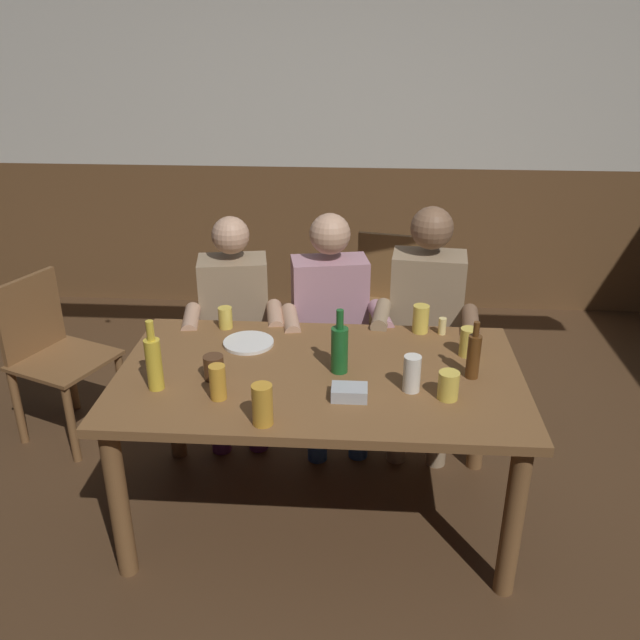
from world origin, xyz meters
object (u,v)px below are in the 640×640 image
Objects in this scene: person_1 at (331,320)px; chair_empty_near_left at (52,353)px; pint_glass_2 at (412,374)px; pint_glass_0 at (225,318)px; bottle_2 at (340,348)px; pint_glass_3 at (218,382)px; pint_glass_7 at (468,342)px; plate_0 at (249,343)px; pint_glass_1 at (421,319)px; condiment_caddy at (349,392)px; pint_glass_6 at (448,385)px; person_2 at (426,318)px; table_candle at (442,326)px; bottle_0 at (154,362)px; pint_glass_5 at (262,405)px; chair_empty_near_right at (384,302)px; pint_glass_4 at (214,367)px; dining_table at (319,393)px; bottle_1 at (474,355)px; person_0 at (235,319)px.

person_1 reaches higher than chair_empty_near_left.
pint_glass_0 is at bearing 147.85° from pint_glass_2.
bottle_2 is at bearing 84.91° from person_1.
pint_glass_3 reaches higher than pint_glass_7.
plate_0 is 0.81m from pint_glass_1.
pint_glass_3 is at bearing -176.12° from condiment_caddy.
pint_glass_6 reaches higher than condiment_caddy.
person_2 is at bearing 29.66° from plate_0.
pint_glass_2 is (-0.17, -0.53, 0.04)m from table_candle.
bottle_0 is 2.59× the size of pint_glass_6.
chair_empty_near_left is 1.94m from pint_glass_1.
pint_glass_5 is (-0.19, -1.11, 0.16)m from person_1.
pint_glass_6 is (0.50, -0.89, 0.14)m from person_1.
pint_glass_1 is (0.14, -0.99, 0.33)m from chair_empty_near_right.
condiment_caddy is at bearing -77.40° from bottle_2.
chair_empty_near_left is 3.14× the size of bottle_2.
pint_glass_4 is 0.64× the size of pint_glass_5.
pint_glass_4 is (0.21, 0.10, -0.07)m from bottle_0.
chair_empty_near_right is 11.00× the size of table_candle.
person_2 reaches higher than condiment_caddy.
chair_empty_near_right is 3.84× the size of plate_0.
chair_empty_near_right is 7.73× the size of pint_glass_6.
person_1 is 0.59m from pint_glass_0.
table_candle reaches higher than dining_table.
pint_glass_7 is (0.01, 0.19, -0.04)m from bottle_1.
table_candle is at bearing 55.58° from condiment_caddy.
person_2 is at bearing 47.34° from pint_glass_3.
pint_glass_5 is (-0.31, -0.20, 0.05)m from condiment_caddy.
pint_glass_7 is at bearing 71.47° from pint_glass_6.
bottle_1 is at bearing 7.91° from bottle_0.
person_1 is 0.93m from condiment_caddy.
table_candle is 0.53× the size of pint_glass_2.
person_0 is 8.44× the size of condiment_caddy.
person_1 is 0.73m from bottle_2.
person_0 is 0.52m from plate_0.
condiment_caddy is 0.61× the size of plate_0.
chair_empty_near_left is at bearing 164.03° from bottle_1.
bottle_0 is 1.15m from pint_glass_6.
table_candle reaches higher than condiment_caddy.
pint_glass_1 is (0.36, 0.41, -0.04)m from bottle_2.
bottle_1 is 0.29m from pint_glass_2.
bottle_2 reaches higher than pint_glass_3.
chair_empty_near_left is at bearing 169.11° from pint_glass_7.
condiment_caddy reaches higher than dining_table.
bottle_0 is at bearing 167.26° from pint_glass_3.
pint_glass_1 is at bearing 85.78° from person_2.
plate_0 is 0.95m from pint_glass_6.
person_1 reaches higher than table_candle.
condiment_caddy is 0.57m from pint_glass_4.
pint_glass_4 is 0.41m from pint_glass_5.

